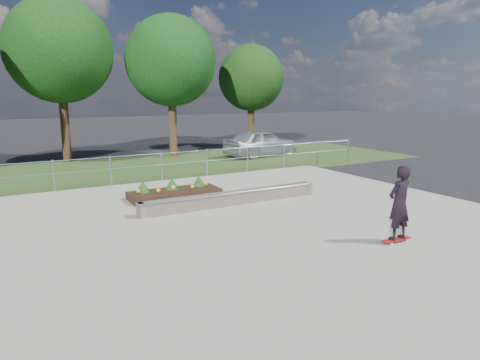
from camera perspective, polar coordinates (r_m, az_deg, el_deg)
name	(u,v)px	position (r m, az deg, el deg)	size (l,w,h in m)	color
ground	(262,233)	(10.93, 3.01, -7.12)	(120.00, 120.00, 0.00)	black
grass_verge	(137,169)	(20.78, -13.57, 1.48)	(30.00, 8.00, 0.02)	#2A451B
concrete_slab	(262,232)	(10.92, 3.01, -6.97)	(15.00, 15.00, 0.06)	gray
fence	(161,163)	(17.36, -10.44, 2.25)	(20.06, 0.06, 1.20)	gray
tree_mid_left	(59,50)	(24.01, -22.98, 15.62)	(5.25, 5.25, 8.25)	black
tree_mid_right	(171,61)	(24.35, -9.20, 15.38)	(4.90, 4.90, 7.70)	#372316
tree_far_right	(251,78)	(28.30, 1.50, 13.41)	(4.20, 4.20, 6.60)	#302213
grind_ledge	(232,198)	(13.42, -1.06, -2.43)	(6.00, 0.44, 0.43)	brown
planter_bed	(174,192)	(14.53, -8.75, -1.57)	(3.00, 1.20, 0.61)	black
skateboarder	(399,203)	(10.49, 20.47, -2.93)	(0.80, 0.45, 1.82)	white
parked_car	(261,143)	(24.34, 2.76, 4.99)	(1.82, 4.52, 1.54)	#B1B5BB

